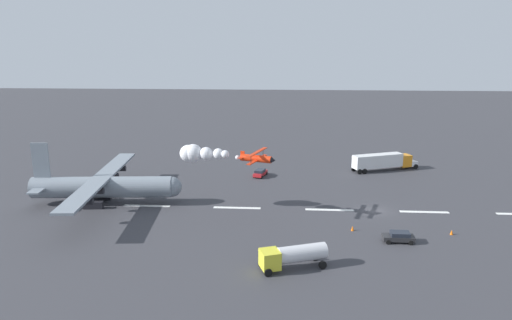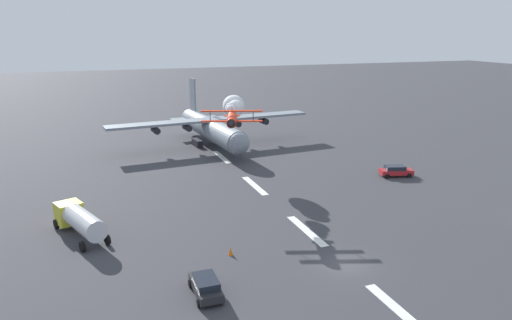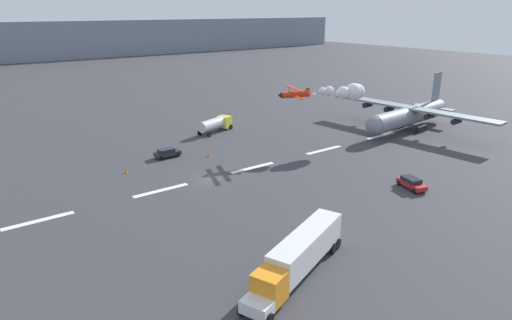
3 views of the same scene
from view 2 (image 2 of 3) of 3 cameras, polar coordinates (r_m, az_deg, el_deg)
ground_plane at (r=43.67m, az=10.53°, el=-12.01°), size 440.00×440.00×0.00m
runway_stripe_3 at (r=38.11m, az=16.67°, el=-16.78°), size 8.00×0.90×0.01m
runway_stripe_4 at (r=49.83m, az=5.99°, el=-8.28°), size 8.00×0.90×0.01m
runway_stripe_5 at (r=63.21m, az=-0.16°, el=-3.03°), size 8.00×0.90×0.01m
runway_stripe_6 at (r=77.40m, az=-4.07°, el=0.36°), size 8.00×0.90×0.01m
cargo_transport_plane at (r=83.23m, az=-5.06°, el=3.68°), size 25.61×35.94×10.87m
stunt_biplane_red at (r=65.61m, az=-2.68°, el=6.20°), size 16.05×8.64×3.00m
fuel_tanker_truck at (r=50.68m, az=-20.11°, el=-6.64°), size 8.65×5.33×2.90m
followme_car_yellow at (r=69.70m, az=16.18°, el=-1.21°), size 2.95×4.77×1.52m
airport_staff_sedan at (r=38.38m, az=-5.95°, el=-14.52°), size 4.34×2.05×1.52m
traffic_cone_far at (r=44.46m, az=-3.02°, el=-10.71°), size 0.44×0.44×0.75m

